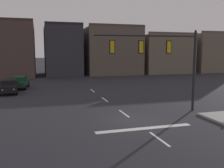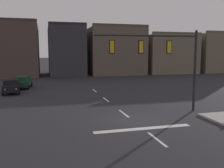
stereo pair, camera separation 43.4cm
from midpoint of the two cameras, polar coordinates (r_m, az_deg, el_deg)
ground_plane at (r=17.83m, az=4.19°, el=-8.27°), size 400.00×400.00×0.00m
stop_bar_paint at (r=16.05m, az=6.72°, el=-10.07°), size 6.40×0.50×0.01m
lane_centreline at (r=19.65m, az=2.14°, el=-6.76°), size 0.16×26.40×0.01m
signal_mast_near_side at (r=19.99m, az=10.97°, el=6.65°), size 8.21×0.97×6.54m
car_lot_nearside at (r=31.39m, az=-23.04°, el=-0.44°), size 2.24×4.58×1.61m
car_lot_middle at (r=35.05m, az=-20.71°, el=0.43°), size 2.25×4.58×1.61m
building_row at (r=55.98m, az=1.46°, el=7.27°), size 56.09×13.67×10.75m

